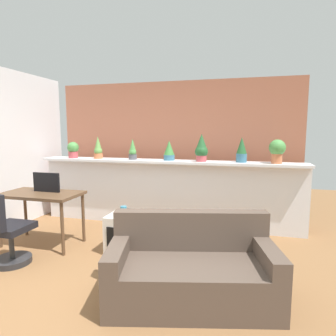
{
  "coord_description": "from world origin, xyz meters",
  "views": [
    {
      "loc": [
        1.28,
        -2.66,
        1.62
      ],
      "look_at": [
        0.28,
        1.1,
        1.11
      ],
      "focal_mm": 31.05,
      "sensor_mm": 36.0,
      "label": 1
    }
  ],
  "objects_px": {
    "potted_plant_6": "(277,150)",
    "side_cube_shelf": "(123,233)",
    "potted_plant_5": "(242,150)",
    "potted_plant_4": "(201,149)",
    "office_chair": "(6,234)",
    "potted_plant_3": "(169,151)",
    "potted_plant_1": "(98,149)",
    "vase_on_shelf": "(124,211)",
    "couch": "(192,271)",
    "tv_monitor": "(46,182)",
    "potted_plant_0": "(73,149)",
    "potted_plant_2": "(133,151)",
    "desk": "(41,199)"
  },
  "relations": [
    {
      "from": "potted_plant_1",
      "to": "potted_plant_0",
      "type": "bearing_deg",
      "value": -176.96
    },
    {
      "from": "potted_plant_4",
      "to": "desk",
      "type": "relative_size",
      "value": 0.4
    },
    {
      "from": "side_cube_shelf",
      "to": "potted_plant_6",
      "type": "bearing_deg",
      "value": 29.57
    },
    {
      "from": "potted_plant_0",
      "to": "couch",
      "type": "relative_size",
      "value": 0.17
    },
    {
      "from": "potted_plant_3",
      "to": "couch",
      "type": "bearing_deg",
      "value": -69.6
    },
    {
      "from": "tv_monitor",
      "to": "side_cube_shelf",
      "type": "height_order",
      "value": "tv_monitor"
    },
    {
      "from": "potted_plant_4",
      "to": "potted_plant_5",
      "type": "bearing_deg",
      "value": 3.81
    },
    {
      "from": "potted_plant_0",
      "to": "potted_plant_6",
      "type": "xyz_separation_m",
      "value": [
        3.45,
        0.01,
        0.05
      ]
    },
    {
      "from": "potted_plant_5",
      "to": "potted_plant_3",
      "type": "bearing_deg",
      "value": 179.43
    },
    {
      "from": "potted_plant_0",
      "to": "potted_plant_5",
      "type": "xyz_separation_m",
      "value": [
        2.93,
        0.05,
        0.04
      ]
    },
    {
      "from": "potted_plant_6",
      "to": "potted_plant_3",
      "type": "bearing_deg",
      "value": 178.09
    },
    {
      "from": "side_cube_shelf",
      "to": "potted_plant_2",
      "type": "bearing_deg",
      "value": 104.97
    },
    {
      "from": "office_chair",
      "to": "side_cube_shelf",
      "type": "relative_size",
      "value": 1.82
    },
    {
      "from": "tv_monitor",
      "to": "potted_plant_5",
      "type": "bearing_deg",
      "value": 23.88
    },
    {
      "from": "potted_plant_1",
      "to": "potted_plant_4",
      "type": "height_order",
      "value": "potted_plant_4"
    },
    {
      "from": "potted_plant_1",
      "to": "potted_plant_6",
      "type": "xyz_separation_m",
      "value": [
        2.96,
        -0.02,
        0.04
      ]
    },
    {
      "from": "potted_plant_3",
      "to": "tv_monitor",
      "type": "distance_m",
      "value": 1.94
    },
    {
      "from": "tv_monitor",
      "to": "side_cube_shelf",
      "type": "bearing_deg",
      "value": -0.37
    },
    {
      "from": "potted_plant_2",
      "to": "vase_on_shelf",
      "type": "distance_m",
      "value": 1.4
    },
    {
      "from": "potted_plant_1",
      "to": "side_cube_shelf",
      "type": "xyz_separation_m",
      "value": [
        0.96,
        -1.16,
        -1.04
      ]
    },
    {
      "from": "potted_plant_2",
      "to": "office_chair",
      "type": "height_order",
      "value": "potted_plant_2"
    },
    {
      "from": "potted_plant_2",
      "to": "vase_on_shelf",
      "type": "bearing_deg",
      "value": -74.32
    },
    {
      "from": "potted_plant_1",
      "to": "potted_plant_5",
      "type": "xyz_separation_m",
      "value": [
        2.45,
        0.03,
        0.02
      ]
    },
    {
      "from": "potted_plant_0",
      "to": "potted_plant_2",
      "type": "height_order",
      "value": "potted_plant_2"
    },
    {
      "from": "potted_plant_6",
      "to": "potted_plant_0",
      "type": "bearing_deg",
      "value": -179.88
    },
    {
      "from": "potted_plant_5",
      "to": "office_chair",
      "type": "relative_size",
      "value": 0.43
    },
    {
      "from": "potted_plant_6",
      "to": "side_cube_shelf",
      "type": "xyz_separation_m",
      "value": [
        -2.0,
        -1.14,
        -1.08
      ]
    },
    {
      "from": "potted_plant_6",
      "to": "couch",
      "type": "bearing_deg",
      "value": -114.62
    },
    {
      "from": "potted_plant_1",
      "to": "vase_on_shelf",
      "type": "relative_size",
      "value": 3.12
    },
    {
      "from": "potted_plant_2",
      "to": "potted_plant_5",
      "type": "bearing_deg",
      "value": 0.96
    },
    {
      "from": "desk",
      "to": "potted_plant_6",
      "type": "bearing_deg",
      "value": 20.67
    },
    {
      "from": "potted_plant_2",
      "to": "tv_monitor",
      "type": "bearing_deg",
      "value": -126.77
    },
    {
      "from": "office_chair",
      "to": "couch",
      "type": "bearing_deg",
      "value": -3.07
    },
    {
      "from": "couch",
      "to": "potted_plant_5",
      "type": "bearing_deg",
      "value": 78.89
    },
    {
      "from": "potted_plant_3",
      "to": "couch",
      "type": "distance_m",
      "value": 2.41
    },
    {
      "from": "potted_plant_3",
      "to": "tv_monitor",
      "type": "xyz_separation_m",
      "value": [
        -1.49,
        -1.19,
        -0.4
      ]
    },
    {
      "from": "potted_plant_0",
      "to": "potted_plant_2",
      "type": "bearing_deg",
      "value": 1.08
    },
    {
      "from": "tv_monitor",
      "to": "potted_plant_6",
      "type": "bearing_deg",
      "value": 19.63
    },
    {
      "from": "potted_plant_4",
      "to": "tv_monitor",
      "type": "distance_m",
      "value": 2.37
    },
    {
      "from": "potted_plant_6",
      "to": "potted_plant_5",
      "type": "bearing_deg",
      "value": 175.07
    },
    {
      "from": "potted_plant_1",
      "to": "potted_plant_3",
      "type": "bearing_deg",
      "value": 1.67
    },
    {
      "from": "potted_plant_1",
      "to": "potted_plant_5",
      "type": "relative_size",
      "value": 1.0
    },
    {
      "from": "tv_monitor",
      "to": "couch",
      "type": "distance_m",
      "value": 2.49
    },
    {
      "from": "potted_plant_5",
      "to": "potted_plant_6",
      "type": "bearing_deg",
      "value": -4.93
    },
    {
      "from": "potted_plant_4",
      "to": "office_chair",
      "type": "distance_m",
      "value": 2.94
    },
    {
      "from": "potted_plant_2",
      "to": "potted_plant_4",
      "type": "height_order",
      "value": "potted_plant_4"
    },
    {
      "from": "potted_plant_1",
      "to": "potted_plant_2",
      "type": "height_order",
      "value": "potted_plant_1"
    },
    {
      "from": "potted_plant_4",
      "to": "potted_plant_5",
      "type": "xyz_separation_m",
      "value": [
        0.62,
        0.04,
        -0.02
      ]
    },
    {
      "from": "office_chair",
      "to": "potted_plant_3",
      "type": "bearing_deg",
      "value": 52.09
    },
    {
      "from": "potted_plant_0",
      "to": "potted_plant_5",
      "type": "relative_size",
      "value": 0.74
    }
  ]
}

